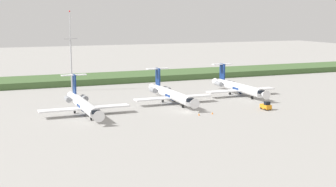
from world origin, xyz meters
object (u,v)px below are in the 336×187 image
Objects in this scene: regional_jet_nearest at (83,104)px; antenna_mast at (71,58)px; safety_cone_mid_marker at (212,113)px; baggage_tug at (266,106)px; safety_cone_front_marker at (199,114)px; regional_jet_second at (171,94)px; regional_jet_third at (238,87)px.

antenna_mast is at bearing 82.56° from regional_jet_nearest.
antenna_mast is 59.04m from safety_cone_mid_marker.
safety_cone_mid_marker is (-15.85, 0.36, -0.73)m from baggage_tug.
safety_cone_front_marker is (26.35, -12.74, -2.26)m from regional_jet_nearest.
regional_jet_second reaches higher than safety_cone_mid_marker.
regional_jet_nearest is 56.36× the size of safety_cone_front_marker.
regional_jet_third reaches higher than baggage_tug.
regional_jet_nearest is at bearing 157.48° from safety_cone_mid_marker.
safety_cone_front_marker and safety_cone_mid_marker have the same top height.
regional_jet_second is 1.18× the size of antenna_mast.
regional_jet_nearest is 29.36m from safety_cone_front_marker.
regional_jet_nearest is 52.39m from regional_jet_third.
baggage_tug reaches higher than safety_cone_front_marker.
antenna_mast is at bearing 115.52° from safety_cone_mid_marker.
safety_cone_front_marker is at bearing -25.80° from regional_jet_nearest.
regional_jet_second is 18.96m from safety_cone_mid_marker.
safety_cone_mid_marker is at bearing 3.04° from safety_cone_front_marker.
antenna_mast reaches higher than safety_cone_mid_marker.
regional_jet_nearest is 1.00× the size of regional_jet_third.
regional_jet_third is (24.65, 4.33, 0.00)m from regional_jet_second.
regional_jet_nearest reaches higher than safety_cone_mid_marker.
regional_jet_nearest is at bearing -97.44° from antenna_mast.
regional_jet_third is (51.37, 10.30, 0.00)m from regional_jet_nearest.
safety_cone_mid_marker is (-21.14, -22.83, -2.26)m from regional_jet_third.
safety_cone_mid_marker is at bearing -132.79° from regional_jet_third.
safety_cone_front_marker is at bearing -91.13° from regional_jet_second.
antenna_mast reaches higher than baggage_tug.
safety_cone_front_marker is 3.89m from safety_cone_mid_marker.
safety_cone_front_marker is (-0.37, -18.71, -2.26)m from regional_jet_second.
regional_jet_nearest is 1.18× the size of antenna_mast.
safety_cone_mid_marker is (3.88, 0.21, 0.00)m from safety_cone_front_marker.
antenna_mast reaches higher than safety_cone_front_marker.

